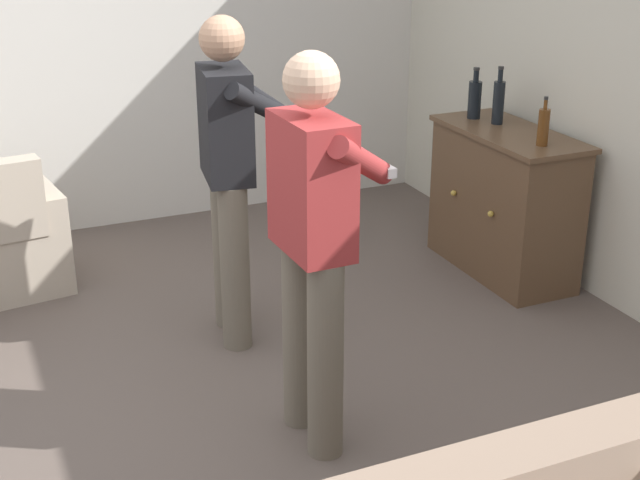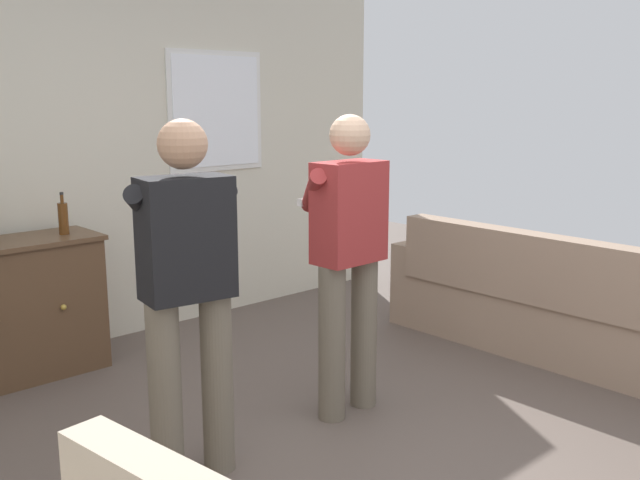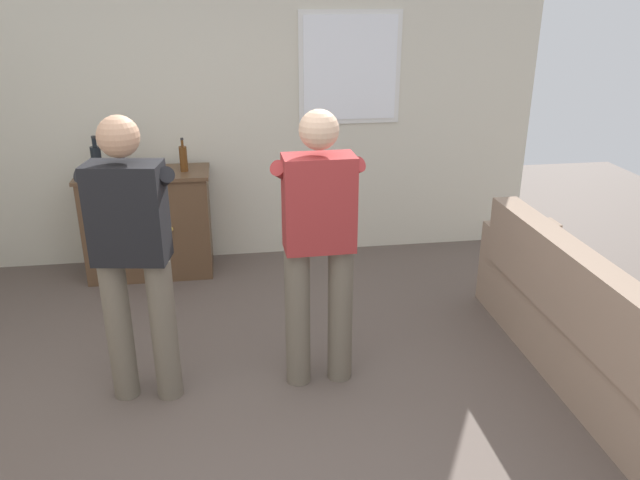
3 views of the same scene
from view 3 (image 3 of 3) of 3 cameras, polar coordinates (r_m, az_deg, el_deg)
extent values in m
plane|color=brown|center=(3.57, -4.64, -17.58)|extent=(10.40, 10.40, 0.00)
cube|color=beige|center=(5.49, -7.14, 12.63)|extent=(5.20, 0.12, 2.80)
cube|color=silver|center=(5.49, 2.75, 15.43)|extent=(0.88, 0.02, 0.94)
cube|color=white|center=(5.48, 2.76, 15.42)|extent=(0.80, 0.03, 0.86)
cube|color=gray|center=(4.15, 24.62, -10.02)|extent=(0.55, 2.29, 0.42)
cube|color=gray|center=(3.84, 23.06, -4.83)|extent=(0.18, 2.29, 0.46)
cube|color=gray|center=(5.04, 17.61, -1.94)|extent=(0.55, 0.18, 0.64)
cube|color=beige|center=(4.63, 18.87, -0.44)|extent=(0.14, 0.40, 0.36)
cube|color=orange|center=(3.93, 24.58, -5.31)|extent=(0.21, 0.42, 0.36)
cube|color=brown|center=(5.42, -15.37, 1.30)|extent=(1.01, 0.44, 0.86)
cube|color=brown|center=(5.29, -15.85, 5.83)|extent=(1.05, 0.48, 0.03)
sphere|color=#B79338|center=(5.22, -17.88, 0.72)|extent=(0.04, 0.04, 0.04)
sphere|color=#B79338|center=(5.17, -13.45, 0.97)|extent=(0.04, 0.04, 0.04)
cylinder|color=black|center=(5.28, -19.74, 6.82)|extent=(0.08, 0.08, 0.23)
cylinder|color=black|center=(5.25, -19.95, 8.39)|extent=(0.03, 0.03, 0.07)
cylinder|color=#262626|center=(5.24, -20.01, 8.85)|extent=(0.04, 0.04, 0.02)
cylinder|color=#593314|center=(5.21, -12.37, 7.25)|extent=(0.06, 0.06, 0.20)
cylinder|color=#593314|center=(5.18, -12.49, 8.63)|extent=(0.02, 0.02, 0.05)
cylinder|color=#262626|center=(5.17, -12.52, 9.01)|extent=(0.02, 0.02, 0.02)
cylinder|color=black|center=(5.30, -17.81, 7.26)|extent=(0.07, 0.07, 0.26)
cylinder|color=black|center=(5.27, -18.02, 9.00)|extent=(0.03, 0.03, 0.07)
cylinder|color=#262626|center=(5.26, -18.08, 9.48)|extent=(0.03, 0.03, 0.02)
cylinder|color=#6B6051|center=(3.82, -17.88, -7.83)|extent=(0.15, 0.15, 0.88)
cylinder|color=#6B6051|center=(3.74, -14.06, -7.99)|extent=(0.15, 0.15, 0.88)
cube|color=black|center=(3.49, -17.19, 2.36)|extent=(0.43, 0.28, 0.55)
sphere|color=tan|center=(3.38, -17.97, 8.99)|extent=(0.22, 0.22, 0.22)
cylinder|color=black|center=(3.64, -18.40, 4.81)|extent=(0.37, 0.37, 0.29)
cylinder|color=black|center=(3.57, -14.89, 4.89)|extent=(0.28, 0.43, 0.29)
cube|color=white|center=(3.77, -15.86, 4.34)|extent=(0.15, 0.06, 0.04)
cylinder|color=#6B6051|center=(3.76, -2.05, -7.12)|extent=(0.15, 0.15, 0.88)
cylinder|color=#6B6051|center=(3.80, 1.86, -6.79)|extent=(0.15, 0.15, 0.88)
cube|color=#9E2D2D|center=(3.49, -0.09, 3.38)|extent=(0.41, 0.23, 0.55)
sphere|color=#D8AD8C|center=(3.39, -0.10, 10.05)|extent=(0.22, 0.22, 0.22)
cylinder|color=#9E2D2D|center=(3.60, -2.34, 5.73)|extent=(0.32, 0.41, 0.29)
cylinder|color=#9E2D2D|center=(3.63, 1.27, 5.91)|extent=(0.33, 0.40, 0.29)
cube|color=white|center=(3.79, -0.92, 5.24)|extent=(0.15, 0.04, 0.04)
camera|label=1|loc=(4.04, 54.19, 13.14)|focal=50.00mm
camera|label=2|loc=(2.34, -79.79, -8.72)|focal=40.00mm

